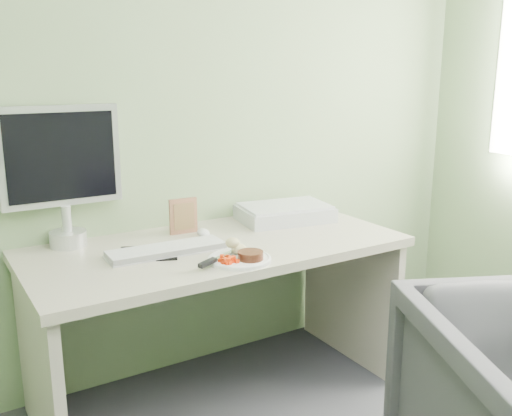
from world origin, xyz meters
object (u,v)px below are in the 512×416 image
scanner (285,214)px  monitor (61,168)px  plate (240,259)px  desk (217,284)px

scanner → monitor: size_ratio=0.74×
plate → scanner: (0.50, 0.42, 0.03)m
plate → scanner: size_ratio=0.57×
desk → monitor: (-0.55, 0.32, 0.51)m
desk → scanner: bearing=19.9°
scanner → monitor: bearing=-178.9°
plate → monitor: size_ratio=0.42×
desk → plate: size_ratio=6.46×
desk → scanner: (0.47, 0.17, 0.22)m
desk → monitor: 0.82m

